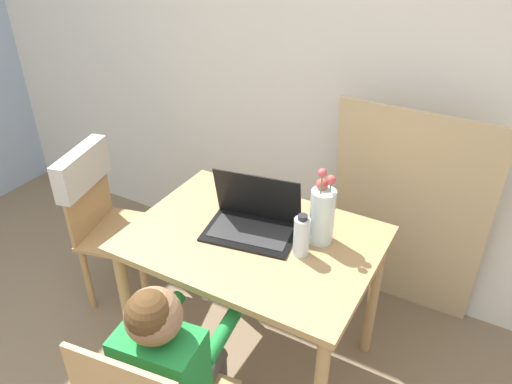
{
  "coord_description": "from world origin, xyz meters",
  "views": [
    {
      "loc": [
        1.02,
        -0.07,
        1.99
      ],
      "look_at": [
        0.17,
        1.45,
        0.92
      ],
      "focal_mm": 35.0,
      "sensor_mm": 36.0,
      "label": 1
    }
  ],
  "objects_px": {
    "laptop": "(253,218)",
    "chair_spare": "(100,203)",
    "person_seated": "(170,360)",
    "flower_vase": "(322,213)",
    "water_bottle": "(302,236)"
  },
  "relations": [
    {
      "from": "laptop",
      "to": "flower_vase",
      "type": "relative_size",
      "value": 1.21
    },
    {
      "from": "chair_spare",
      "to": "laptop",
      "type": "height_order",
      "value": "laptop"
    },
    {
      "from": "water_bottle",
      "to": "person_seated",
      "type": "bearing_deg",
      "value": -109.55
    },
    {
      "from": "chair_spare",
      "to": "person_seated",
      "type": "xyz_separation_m",
      "value": [
        0.95,
        -0.64,
        0.02
      ]
    },
    {
      "from": "laptop",
      "to": "person_seated",
      "type": "bearing_deg",
      "value": -96.58
    },
    {
      "from": "person_seated",
      "to": "water_bottle",
      "type": "xyz_separation_m",
      "value": [
        0.21,
        0.59,
        0.22
      ]
    },
    {
      "from": "person_seated",
      "to": "flower_vase",
      "type": "bearing_deg",
      "value": -116.22
    },
    {
      "from": "flower_vase",
      "to": "water_bottle",
      "type": "distance_m",
      "value": 0.13
    },
    {
      "from": "person_seated",
      "to": "water_bottle",
      "type": "distance_m",
      "value": 0.66
    },
    {
      "from": "flower_vase",
      "to": "water_bottle",
      "type": "relative_size",
      "value": 1.87
    },
    {
      "from": "person_seated",
      "to": "water_bottle",
      "type": "bearing_deg",
      "value": -117.06
    },
    {
      "from": "laptop",
      "to": "chair_spare",
      "type": "bearing_deg",
      "value": 170.34
    },
    {
      "from": "laptop",
      "to": "water_bottle",
      "type": "distance_m",
      "value": 0.26
    },
    {
      "from": "person_seated",
      "to": "laptop",
      "type": "distance_m",
      "value": 0.67
    },
    {
      "from": "flower_vase",
      "to": "person_seated",
      "type": "bearing_deg",
      "value": -108.72
    }
  ]
}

